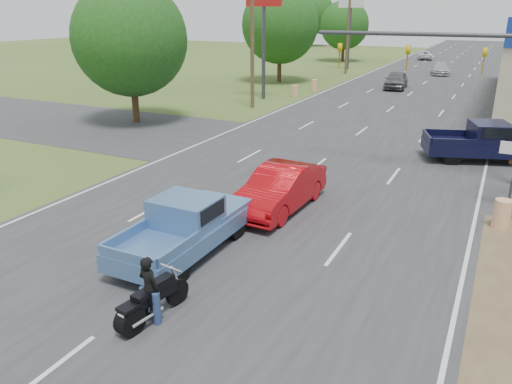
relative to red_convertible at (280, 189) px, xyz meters
The scene contains 24 objects.
ground 10.23m from the red_convertible, 93.58° to the right, with size 200.00×200.00×0.00m, color #425421.
main_road 29.84m from the red_convertible, 91.22° to the left, with size 15.00×180.00×0.02m, color #2D2D30.
cross_road 7.89m from the red_convertible, 94.66° to the left, with size 120.00×10.00×0.02m, color #2D2D30.
utility_pole_5 20.99m from the red_convertible, 119.64° to the left, with size 2.00×0.28×10.00m.
utility_pole_6 43.27m from the red_convertible, 103.63° to the left, with size 2.00×0.28×10.00m.
tree_0 18.18m from the red_convertible, 146.15° to the left, with size 7.14×7.14×8.84m.
tree_1 35.14m from the red_convertible, 113.96° to the left, with size 7.56×7.56×9.36m.
tree_2 57.91m from the red_convertible, 104.89° to the left, with size 6.72×6.72×8.32m.
tree_4 85.63m from the red_convertible, 130.64° to the left, with size 9.24×9.24×11.44m.
tree_6 90.36m from the red_convertible, 109.86° to the left, with size 8.82×8.82×10.92m.
barrel_0 7.59m from the red_convertible, 13.87° to the left, with size 0.56×0.56×1.00m, color orange.
barrel_2 25.51m from the red_convertible, 110.99° to the left, with size 0.56×0.56×1.00m, color orange.
barrel_3 29.19m from the red_convertible, 107.62° to the left, with size 0.56×0.56×1.00m, color orange.
pole_sign_left_near 25.31m from the red_convertible, 117.04° to the left, with size 3.00×0.35×9.20m.
pole_sign_left_far 47.58m from the red_convertible, 103.66° to the left, with size 3.00×0.35×9.20m.
signal_mast 9.45m from the red_convertible, 52.75° to the left, with size 9.12×0.40×7.00m.
red_convertible is the anchor object (origin of this frame).
motorcycle 7.88m from the red_convertible, 89.10° to the right, with size 0.78×2.21×1.12m.
rider 7.82m from the red_convertible, 89.02° to the right, with size 0.58×0.38×1.60m, color black.
blue_pickup 4.49m from the red_convertible, 104.65° to the right, with size 2.07×5.26×1.74m.
navy_pickup 12.18m from the red_convertible, 57.78° to the left, with size 6.08×3.90×1.88m.
distant_car_grey 32.43m from the red_convertible, 94.33° to the left, with size 1.87×4.66×1.59m, color #505055.
distant_car_silver 45.67m from the red_convertible, 90.23° to the left, with size 1.90×4.66×1.35m, color #B6B5BB.
distant_car_white 63.98m from the red_convertible, 94.15° to the left, with size 2.00×4.34×1.21m, color silver.
Camera 1 is at (7.47, -5.55, 6.95)m, focal length 35.00 mm.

